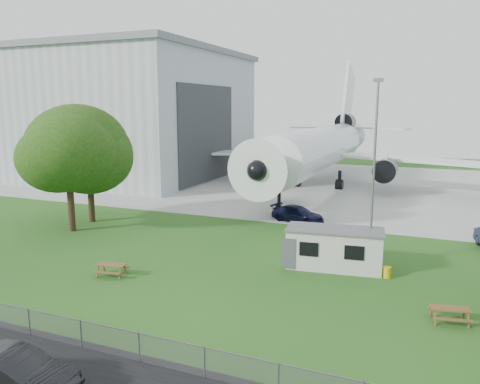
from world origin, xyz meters
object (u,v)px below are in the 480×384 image
at_px(site_cabin, 334,248).
at_px(car_centre_sedan, 13,374).
at_px(picnic_east, 449,322).
at_px(hangar, 96,113).
at_px(airliner, 320,147).
at_px(picnic_west, 112,276).

relative_size(site_cabin, car_centre_sedan, 1.42).
height_order(picnic_east, car_centre_sedan, car_centre_sedan).
xyz_separation_m(hangar, picnic_east, (50.88, -36.64, -9.41)).
xyz_separation_m(site_cabin, car_centre_sedan, (-8.06, -18.20, -0.51)).
relative_size(airliner, car_centre_sedan, 9.81).
xyz_separation_m(hangar, site_cabin, (44.07, -30.89, -8.09)).
bearing_deg(hangar, picnic_east, -35.76).
height_order(airliner, car_centre_sedan, airliner).
distance_m(picnic_west, car_centre_sedan, 12.22).
bearing_deg(car_centre_sedan, picnic_west, 16.39).
height_order(site_cabin, picnic_east, site_cabin).
bearing_deg(airliner, site_cabin, -75.25).
height_order(airliner, site_cabin, airliner).
distance_m(airliner, site_cabin, 32.04).
relative_size(hangar, picnic_east, 23.89).
bearing_deg(picnic_west, airliner, 74.16).
xyz_separation_m(hangar, picnic_west, (31.57, -37.72, -9.41)).
distance_m(picnic_east, car_centre_sedan, 19.41).
xyz_separation_m(hangar, airliner, (35.97, -0.14, -4.14)).
bearing_deg(airliner, picnic_west, -96.68).
height_order(hangar, site_cabin, hangar).
height_order(picnic_west, car_centre_sedan, car_centre_sedan).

